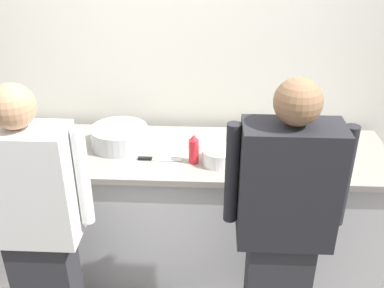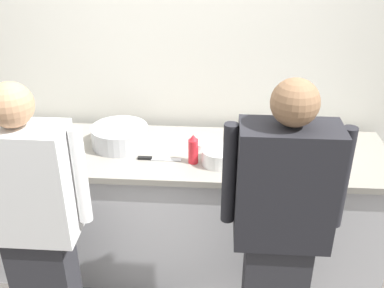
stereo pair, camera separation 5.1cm
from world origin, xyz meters
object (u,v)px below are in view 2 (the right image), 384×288
chef_near_left (35,222)px  ramekin_red_sauce (39,152)px  plate_stack_rear (219,156)px  ramekin_green_sauce (200,145)px  plate_stack_front (1,142)px  squeeze_bottle_primary (193,149)px  chefs_knife (156,159)px  deli_cup (31,138)px  mixing_bowl_steel (120,136)px  chef_center (281,227)px  sheet_tray (301,155)px

chef_near_left → ramekin_red_sauce: 0.66m
plate_stack_rear → ramekin_green_sauce: plate_stack_rear is taller
plate_stack_front → ramekin_green_sauce: (1.30, 0.10, -0.03)m
squeeze_bottle_primary → chefs_knife: squeeze_bottle_primary is taller
plate_stack_rear → ramekin_red_sauce: plate_stack_rear is taller
chefs_knife → deli_cup: bearing=170.9°
mixing_bowl_steel → squeeze_bottle_primary: bearing=-21.8°
deli_cup → ramekin_green_sauce: bearing=2.0°
plate_stack_front → plate_stack_rear: (1.43, -0.09, 0.00)m
chef_near_left → ramekin_green_sauce: 1.14m
plate_stack_rear → chefs_knife: 0.40m
plate_stack_front → ramekin_green_sauce: plate_stack_front is taller
plate_stack_front → ramekin_red_sauce: (0.28, -0.06, -0.03)m
chef_center → plate_stack_front: size_ratio=8.28×
squeeze_bottle_primary → deli_cup: bearing=171.9°
sheet_tray → chefs_knife: bearing=-173.7°
mixing_bowl_steel → chefs_knife: size_ratio=1.36×
plate_stack_front → mixing_bowl_steel: mixing_bowl_steel is taller
squeeze_bottle_primary → deli_cup: squeeze_bottle_primary is taller
ramekin_green_sauce → plate_stack_front: bearing=-175.5°
chef_center → deli_cup: 1.73m
mixing_bowl_steel → squeeze_bottle_primary: 0.54m
chef_center → sheet_tray: (0.20, 0.69, 0.04)m
sheet_tray → ramekin_red_sauce: 1.67m
plate_stack_rear → squeeze_bottle_primary: bearing=179.8°
ramekin_red_sauce → squeeze_bottle_primary: bearing=-1.7°
plate_stack_rear → chef_center: bearing=-60.2°
plate_stack_rear → mixing_bowl_steel: size_ratio=0.57×
chef_center → sheet_tray: bearing=74.1°
plate_stack_front → ramekin_green_sauce: size_ratio=2.08×
plate_stack_front → mixing_bowl_steel: (0.77, 0.11, 0.02)m
squeeze_bottle_primary → ramekin_red_sauce: (-0.99, 0.03, -0.07)m
squeeze_bottle_primary → ramekin_green_sauce: squeeze_bottle_primary is taller
deli_cup → chef_center: bearing=-24.6°
plate_stack_rear → chef_near_left: bearing=-147.9°
sheet_tray → ramekin_red_sauce: (-1.67, -0.09, 0.01)m
mixing_bowl_steel → sheet_tray: (1.18, -0.08, -0.05)m
plate_stack_front → sheet_tray: (1.95, 0.03, -0.04)m
chef_near_left → chef_center: bearing=1.2°
plate_stack_front → ramekin_red_sauce: bearing=-12.9°
chef_center → ramekin_green_sauce: size_ratio=17.20×
chef_near_left → sheet_tray: 1.63m
plate_stack_front → mixing_bowl_steel: bearing=8.1°
chef_center → squeeze_bottle_primary: (-0.48, 0.57, 0.12)m
mixing_bowl_steel → ramekin_red_sauce: mixing_bowl_steel is taller
mixing_bowl_steel → deli_cup: (-0.59, -0.05, -0.02)m
chefs_knife → chef_center: bearing=-39.1°
ramekin_green_sauce → chefs_knife: bearing=-147.0°
ramekin_green_sauce → chefs_knife: size_ratio=0.35×
sheet_tray → chef_near_left: bearing=-154.1°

